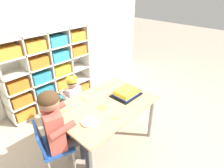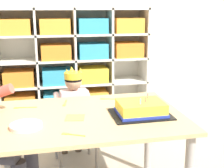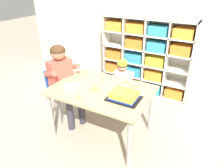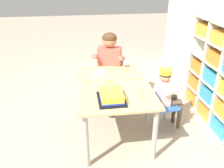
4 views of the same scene
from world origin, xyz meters
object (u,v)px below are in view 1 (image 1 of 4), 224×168
classroom_chair_adult_side (52,145)px  fork_beside_plate_stack (99,89)px  adult_helper_seated (60,126)px  birthday_cake_on_tray (126,93)px  fork_near_cake_tray (67,110)px  fork_at_table_front_edge (84,99)px  classroom_chair_blue (77,106)px  paper_plate_stack (89,122)px  fork_by_napkin (115,118)px  fork_near_child_seat (109,86)px  activity_table (105,110)px  child_with_crown (71,95)px

classroom_chair_adult_side → fork_beside_plate_stack: (0.89, 0.23, 0.19)m
adult_helper_seated → fork_beside_plate_stack: adult_helper_seated is taller
birthday_cake_on_tray → fork_near_cake_tray: (-0.70, 0.29, -0.03)m
fork_beside_plate_stack → fork_at_table_front_edge: bearing=-155.2°
classroom_chair_blue → fork_near_cake_tray: (-0.36, -0.32, 0.29)m
paper_plate_stack → fork_near_cake_tray: bearing=95.1°
fork_by_napkin → paper_plate_stack: bearing=175.3°
fork_near_cake_tray → fork_near_child_seat: size_ratio=1.13×
classroom_chair_adult_side → adult_helper_seated: size_ratio=0.67×
classroom_chair_blue → fork_beside_plate_stack: bearing=125.0°
adult_helper_seated → fork_near_child_seat: adult_helper_seated is taller
fork_beside_plate_stack → fork_by_napkin: bearing=-101.1°
activity_table → classroom_chair_adult_side: classroom_chair_adult_side is taller
classroom_chair_blue → fork_near_child_seat: size_ratio=4.36×
adult_helper_seated → fork_by_napkin: 0.57m
classroom_chair_adult_side → fork_beside_plate_stack: size_ratio=5.54×
paper_plate_stack → fork_near_cake_tray: (-0.03, 0.35, -0.01)m
classroom_chair_adult_side → adult_helper_seated: 0.24m
activity_table → fork_at_table_front_edge: bearing=113.4°
child_with_crown → paper_plate_stack: (-0.32, -0.77, 0.15)m
activity_table → paper_plate_stack: bearing=-160.0°
paper_plate_stack → fork_near_child_seat: size_ratio=1.33×
classroom_chair_adult_side → fork_near_cake_tray: 0.41m
adult_helper_seated → fork_near_child_seat: size_ratio=8.17×
activity_table → fork_beside_plate_stack: fork_beside_plate_stack is taller
fork_beside_plate_stack → fork_near_child_seat: size_ratio=0.98×
fork_near_cake_tray → activity_table: bearing=-24.3°
activity_table → fork_beside_plate_stack: (0.20, 0.29, 0.09)m
paper_plate_stack → fork_by_napkin: paper_plate_stack is taller
classroom_chair_adult_side → birthday_cake_on_tray: birthday_cake_on_tray is taller
classroom_chair_blue → child_with_crown: (-0.01, 0.10, 0.15)m
fork_near_cake_tray → paper_plate_stack: bearing=-78.5°
activity_table → child_with_crown: size_ratio=1.43×
birthday_cake_on_tray → fork_near_child_seat: size_ratio=2.70×
child_with_crown → adult_helper_seated: (-0.57, -0.62, 0.16)m
paper_plate_stack → classroom_chair_blue: bearing=63.5°
activity_table → birthday_cake_on_tray: (0.32, -0.07, 0.12)m
fork_by_napkin → fork_near_child_seat: bearing=77.8°
activity_table → fork_beside_plate_stack: size_ratio=9.09×
classroom_chair_blue → fork_near_cake_tray: bearing=36.5°
child_with_crown → fork_near_cake_tray: bearing=45.1°
classroom_chair_blue → child_with_crown: child_with_crown is taller
fork_by_napkin → fork_beside_plate_stack: bearing=89.6°
child_with_crown → fork_at_table_front_edge: size_ratio=6.41×
fork_by_napkin → fork_near_child_seat: (0.45, 0.53, 0.00)m
activity_table → adult_helper_seated: size_ratio=1.09×
fork_beside_plate_stack → paper_plate_stack: bearing=-125.0°
paper_plate_stack → fork_near_child_seat: (0.68, 0.38, -0.01)m
paper_plate_stack → fork_by_napkin: (0.23, -0.15, -0.01)m
classroom_chair_adult_side → fork_at_table_front_edge: 0.65m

